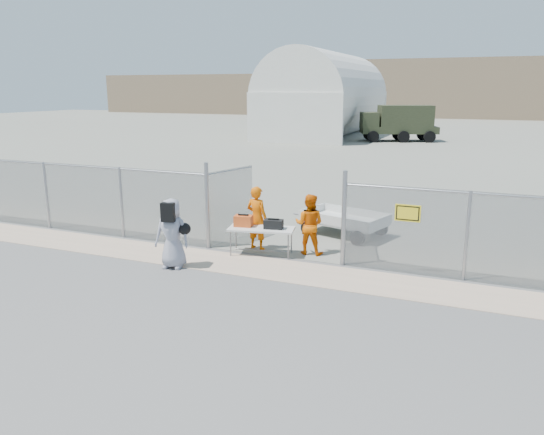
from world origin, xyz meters
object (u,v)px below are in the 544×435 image
at_px(folding_table, 261,241).
at_px(security_worker_left, 257,218).
at_px(visitor, 172,233).
at_px(security_worker_right, 309,224).
at_px(utility_trailer, 344,223).

distance_m(folding_table, security_worker_left, 0.76).
distance_m(security_worker_left, visitor, 2.66).
bearing_deg(visitor, folding_table, 36.22).
height_order(folding_table, security_worker_right, security_worker_right).
relative_size(security_worker_left, visitor, 1.01).
height_order(folding_table, security_worker_left, security_worker_left).
distance_m(folding_table, visitor, 2.56).
bearing_deg(security_worker_right, security_worker_left, 1.75).
xyz_separation_m(security_worker_left, visitor, (-1.36, -2.29, -0.01)).
distance_m(security_worker_right, utility_trailer, 2.35).
bearing_deg(utility_trailer, security_worker_right, -83.17).
relative_size(folding_table, utility_trailer, 0.55).
bearing_deg(security_worker_left, security_worker_right, -162.69).
height_order(security_worker_right, utility_trailer, security_worker_right).
bearing_deg(security_worker_right, utility_trailer, -104.10).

